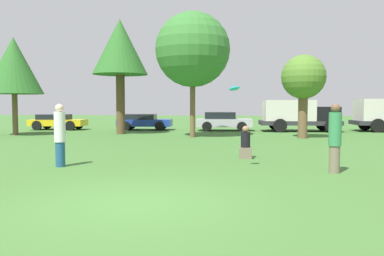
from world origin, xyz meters
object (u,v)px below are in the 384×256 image
tree_1 (120,48)px  parked_car_blue (144,121)px  bystander_sitting (245,145)px  person_catcher (335,138)px  tree_2 (193,50)px  parked_car_silver (223,121)px  delivery_truck_black (298,114)px  person_thrower (60,135)px  parked_car_yellow (57,121)px  frisbee (234,89)px  tree_3 (303,79)px  tree_0 (14,66)px

tree_1 → parked_car_blue: tree_1 is taller
bystander_sitting → person_catcher: bearing=-48.2°
tree_2 → parked_car_silver: (1.57, 5.91, -4.31)m
tree_1 → delivery_truck_black: bearing=17.9°
person_thrower → delivery_truck_black: (9.68, 16.83, 0.25)m
tree_2 → parked_car_blue: (-4.35, 6.07, -4.39)m
bystander_sitting → parked_car_yellow: size_ratio=0.28×
parked_car_blue → parked_car_silver: (5.92, -0.16, 0.07)m
parked_car_yellow → parked_car_silver: bearing=-0.7°
parked_car_blue → parked_car_silver: bearing=-4.0°
tree_1 → parked_car_silver: 8.94m
person_thrower → parked_car_blue: bearing=96.5°
parked_car_silver → delivery_truck_black: delivery_truck_black is taller
frisbee → parked_car_yellow: bearing=128.8°
parked_car_blue → parked_car_silver: parked_car_silver is taller
parked_car_blue → tree_1: bearing=-100.0°
parked_car_yellow → parked_car_silver: size_ratio=1.02×
person_catcher → tree_1: size_ratio=0.26×
tree_3 → parked_car_silver: tree_3 is taller
frisbee → delivery_truck_black: 17.44m
tree_0 → parked_car_silver: bearing=23.7°
tree_1 → parked_car_yellow: 8.49m
tree_0 → tree_1: 6.56m
frisbee → tree_2: 11.63m
tree_0 → parked_car_yellow: 6.34m
tree_1 → delivery_truck_black: tree_1 is taller
person_thrower → tree_2: bearing=77.1°
person_catcher → delivery_truck_black: delivery_truck_black is taller
person_thrower → tree_0: tree_0 is taller
tree_2 → tree_3: bearing=0.1°
person_catcher → parked_car_blue: size_ratio=0.48×
person_thrower → frisbee: bearing=1.4°
parked_car_silver → tree_2: bearing=-107.4°
frisbee → tree_0: (-13.56, 11.40, 1.93)m
parked_car_silver → delivery_truck_black: bearing=-3.9°
frisbee → parked_car_blue: 18.50m
tree_1 → tree_2: bearing=-22.1°
tree_1 → delivery_truck_black: (11.74, 3.80, -4.25)m
tree_0 → tree_1: tree_1 is taller
tree_2 → parked_car_blue: bearing=125.6°
tree_3 → tree_2: bearing=-179.9°
parked_car_blue → tree_0: bearing=-142.3°
person_thrower → parked_car_silver: (4.40, 16.96, -0.27)m
bystander_sitting → parked_car_silver: parked_car_silver is taller
frisbee → tree_1: 15.27m
parked_car_blue → person_thrower: bearing=-87.4°
frisbee → person_catcher: bearing=-4.1°
delivery_truck_black → tree_2: bearing=-142.3°
person_catcher → tree_2: tree_2 is taller
person_thrower → tree_2: (2.83, 11.05, 4.05)m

